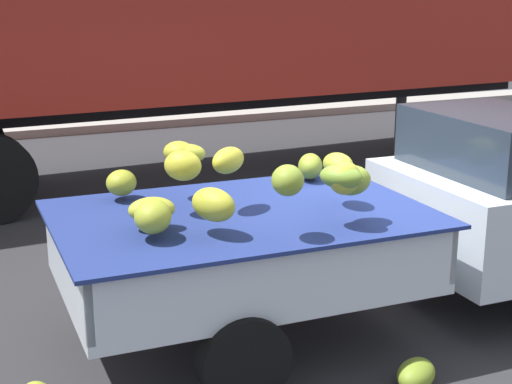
% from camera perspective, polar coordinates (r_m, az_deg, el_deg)
% --- Properties ---
extents(ground, '(220.00, 220.00, 0.00)m').
position_cam_1_polar(ground, '(6.96, 9.75, -8.28)').
color(ground, '#28282B').
extents(curb_strip, '(80.00, 0.80, 0.16)m').
position_cam_1_polar(curb_strip, '(15.42, -10.14, 5.05)').
color(curb_strip, gray).
rests_on(curb_strip, ground).
extents(pickup_truck, '(5.04, 2.01, 1.70)m').
position_cam_1_polar(pickup_truck, '(6.77, 14.56, -1.22)').
color(pickup_truck, silver).
rests_on(pickup_truck, ground).
extents(semi_trailer, '(12.10, 3.11, 3.95)m').
position_cam_1_polar(semi_trailer, '(11.37, -2.77, 14.18)').
color(semi_trailer, maroon).
rests_on(semi_trailer, ground).
extents(fallen_banana_bunch_by_wheel, '(0.45, 0.42, 0.20)m').
position_cam_1_polar(fallen_banana_bunch_by_wheel, '(5.63, 11.93, -13.24)').
color(fallen_banana_bunch_by_wheel, olive).
rests_on(fallen_banana_bunch_by_wheel, ground).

